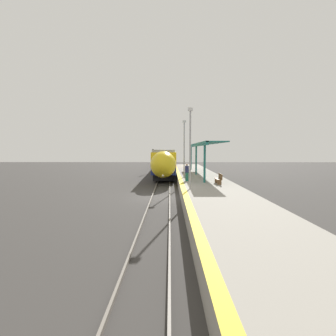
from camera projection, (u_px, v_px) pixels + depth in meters
The scene contains 11 objects.
ground_plane at pixel (161, 197), 21.30m from camera, with size 120.00×120.00×0.00m, color #383533.
rail_left at pixel (152, 197), 21.30m from camera, with size 0.08×90.00×0.15m, color slate.
rail_right at pixel (170, 197), 21.29m from camera, with size 0.08×90.00×0.15m, color slate.
train at pixel (167, 157), 56.12m from camera, with size 2.93×59.53×3.88m.
platform_right at pixel (210, 192), 21.24m from camera, with size 4.93×64.00×0.93m.
platform_bench at pixel (219, 178), 22.67m from camera, with size 0.44×1.60×0.89m.
person_waiting at pixel (187, 172), 24.69m from camera, with size 0.36×0.22×1.65m.
railway_signal at pixel (153, 158), 43.65m from camera, with size 0.28×0.28×3.95m.
lamppost_near at pixel (190, 143), 19.56m from camera, with size 0.36×0.20×6.08m.
lamppost_mid at pixel (184, 145), 27.89m from camera, with size 0.36×0.20×6.08m.
station_canopy at pixel (201, 145), 31.05m from camera, with size 2.02×18.31×3.72m.
Camera 1 is at (0.73, -21.07, 3.90)m, focal length 28.00 mm.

